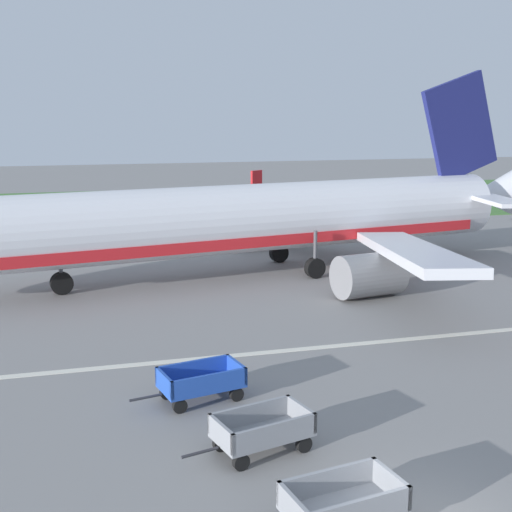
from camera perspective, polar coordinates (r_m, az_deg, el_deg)
The scene contains 6 objects.
grass_strip at distance 65.95m, azimuth -9.15°, elevation 4.22°, with size 220.00×28.00×0.06m, color #477A38.
apron_stripe at distance 25.41m, azimuth 1.19°, elevation -8.12°, with size 120.00×0.36×0.01m, color silver.
airplane at distance 37.33m, azimuth 1.45°, elevation 3.21°, with size 37.59×30.32×11.34m.
baggage_cart_third_in_row at distance 15.36m, azimuth 7.35°, elevation -20.07°, with size 3.62×1.80×1.07m.
baggage_cart_fourth_in_row at distance 18.22m, azimuth 0.50°, elevation -14.52°, with size 3.62×1.98×1.07m.
baggage_cart_far_end at distance 21.26m, azimuth -4.67°, elevation -10.55°, with size 3.63×1.90×1.07m.
Camera 1 is at (-6.72, -11.56, 8.72)m, focal length 47.32 mm.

